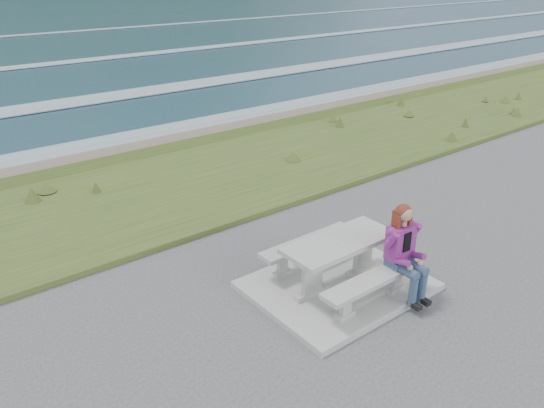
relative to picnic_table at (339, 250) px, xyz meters
name	(u,v)px	position (x,y,z in m)	size (l,w,h in m)	color
concrete_slab	(337,285)	(0.00, 0.00, -0.63)	(2.60, 2.10, 0.10)	#A5A6A1
picnic_table	(339,250)	(0.00, 0.00, 0.00)	(1.80, 0.75, 0.75)	#A5A6A1
bench_landward	(373,283)	(0.00, -0.70, -0.23)	(1.80, 0.35, 0.45)	#A5A6A1
bench_seaward	(308,246)	(0.00, 0.70, -0.23)	(1.80, 0.35, 0.45)	#A5A6A1
grass_verge	(181,190)	(0.00, 5.00, -0.68)	(160.00, 4.50, 0.22)	#354F1D
shore_drop	(127,156)	(0.00, 7.90, -0.68)	(160.00, 0.80, 2.20)	#6E6252
seated_woman	(406,264)	(0.54, -0.84, -0.06)	(0.43, 0.73, 1.43)	navy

